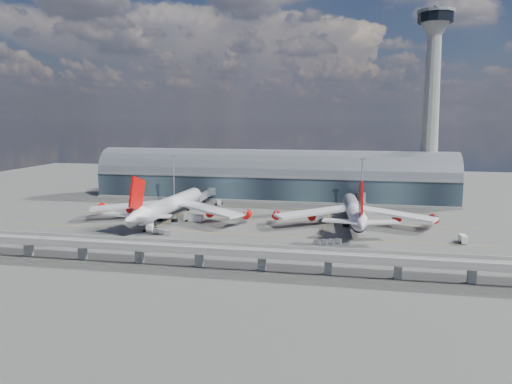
% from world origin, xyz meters
% --- Properties ---
extents(ground, '(500.00, 500.00, 0.00)m').
position_xyz_m(ground, '(0.00, 0.00, 0.00)').
color(ground, '#474744').
rests_on(ground, ground).
extents(taxi_lines, '(200.00, 80.12, 0.01)m').
position_xyz_m(taxi_lines, '(0.00, 22.11, 0.01)').
color(taxi_lines, gold).
rests_on(taxi_lines, ground).
extents(terminal, '(200.00, 30.00, 28.00)m').
position_xyz_m(terminal, '(0.00, 77.99, 11.34)').
color(terminal, '#1C252E').
rests_on(terminal, ground).
extents(control_tower, '(19.00, 19.00, 103.00)m').
position_xyz_m(control_tower, '(85.00, 83.00, 51.64)').
color(control_tower, gray).
rests_on(control_tower, ground).
extents(guideway, '(220.00, 8.50, 7.20)m').
position_xyz_m(guideway, '(-0.00, -55.00, 5.29)').
color(guideway, gray).
rests_on(guideway, ground).
extents(floodlight_mast_left, '(3.00, 0.70, 25.70)m').
position_xyz_m(floodlight_mast_left, '(-50.00, 55.00, 13.63)').
color(floodlight_mast_left, gray).
rests_on(floodlight_mast_left, ground).
extents(floodlight_mast_right, '(3.00, 0.70, 25.70)m').
position_xyz_m(floodlight_mast_right, '(50.00, 55.00, 13.63)').
color(floodlight_mast_right, gray).
rests_on(floodlight_mast_right, ground).
extents(airliner_left, '(75.68, 79.49, 24.23)m').
position_xyz_m(airliner_left, '(-34.97, 8.68, 6.92)').
color(airliner_left, white).
rests_on(airliner_left, ground).
extents(airliner_right, '(70.44, 73.65, 23.35)m').
position_xyz_m(airliner_right, '(46.87, 13.82, 6.06)').
color(airliner_right, white).
rests_on(airliner_right, ground).
extents(jet_bridge_left, '(4.40, 28.00, 7.25)m').
position_xyz_m(jet_bridge_left, '(-31.36, 53.12, 5.18)').
color(jet_bridge_left, gray).
rests_on(jet_bridge_left, ground).
extents(jet_bridge_right, '(4.40, 32.00, 7.25)m').
position_xyz_m(jet_bridge_right, '(50.20, 51.18, 5.18)').
color(jet_bridge_right, gray).
rests_on(jet_bridge_right, ground).
extents(service_truck_0, '(4.52, 7.84, 3.09)m').
position_xyz_m(service_truck_0, '(-35.15, -11.94, 1.60)').
color(service_truck_0, silver).
rests_on(service_truck_0, ground).
extents(service_truck_1, '(6.09, 4.50, 3.21)m').
position_xyz_m(service_truck_1, '(-40.69, 9.29, 1.62)').
color(service_truck_1, silver).
rests_on(service_truck_1, ground).
extents(service_truck_2, '(9.19, 4.09, 3.22)m').
position_xyz_m(service_truck_2, '(-23.38, 8.85, 1.68)').
color(service_truck_2, silver).
rests_on(service_truck_2, ground).
extents(service_truck_3, '(2.68, 6.08, 2.90)m').
position_xyz_m(service_truck_3, '(86.84, -7.36, 1.48)').
color(service_truck_3, silver).
rests_on(service_truck_3, ground).
extents(service_truck_4, '(3.64, 5.20, 2.75)m').
position_xyz_m(service_truck_4, '(29.96, 34.53, 1.39)').
color(service_truck_4, silver).
rests_on(service_truck_4, ground).
extents(service_truck_5, '(3.75, 5.51, 2.49)m').
position_xyz_m(service_truck_5, '(-23.89, 51.88, 1.27)').
color(service_truck_5, silver).
rests_on(service_truck_5, ground).
extents(cargo_train_0, '(8.55, 4.27, 1.88)m').
position_xyz_m(cargo_train_0, '(-28.09, -16.90, 0.98)').
color(cargo_train_0, gray).
rests_on(cargo_train_0, ground).
extents(cargo_train_1, '(6.64, 2.91, 1.46)m').
position_xyz_m(cargo_train_1, '(37.87, -39.52, 0.76)').
color(cargo_train_1, gray).
rests_on(cargo_train_1, ground).
extents(cargo_train_2, '(10.35, 5.31, 1.74)m').
position_xyz_m(cargo_train_2, '(37.78, -19.26, 0.91)').
color(cargo_train_2, gray).
rests_on(cargo_train_2, ground).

